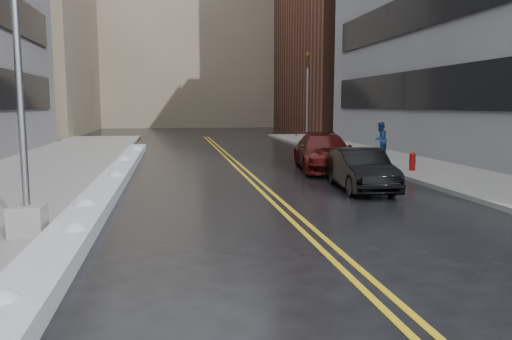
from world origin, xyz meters
name	(u,v)px	position (x,y,z in m)	size (l,w,h in m)	color
ground	(199,264)	(0.00, 0.00, 0.00)	(160.00, 160.00, 0.00)	black
sidewalk_west	(18,182)	(-5.75, 10.00, 0.07)	(5.50, 50.00, 0.15)	gray
sidewalk_east	(435,172)	(10.00, 10.00, 0.07)	(4.00, 50.00, 0.15)	gray
lane_line_left	(247,178)	(2.35, 10.00, 0.00)	(0.12, 50.00, 0.01)	gold
lane_line_right	(255,178)	(2.65, 10.00, 0.00)	(0.12, 50.00, 0.01)	gold
snow_ridge	(109,185)	(-2.45, 8.00, 0.17)	(0.90, 30.00, 0.34)	silver
building_west_far	(11,39)	(-15.50, 44.00, 9.00)	(14.00, 22.00, 18.00)	gray
building_far	(188,42)	(2.00, 60.00, 11.00)	(36.00, 16.00, 22.00)	gray
lamppost	(21,115)	(-3.30, 2.00, 2.53)	(0.65, 0.65, 7.62)	gray
fire_hydrant	(412,160)	(9.00, 10.00, 0.55)	(0.26, 0.26, 0.73)	maroon
traffic_signal	(307,95)	(8.50, 24.00, 3.40)	(0.16, 0.20, 6.00)	gray
pedestrian_east	(380,139)	(9.98, 15.41, 1.02)	(0.85, 0.66, 1.74)	navy
car_black	(361,169)	(5.56, 6.76, 0.67)	(1.42, 4.08, 1.34)	black
car_maroon	(324,152)	(5.87, 11.74, 0.77)	(2.15, 5.29, 1.54)	#450C0B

